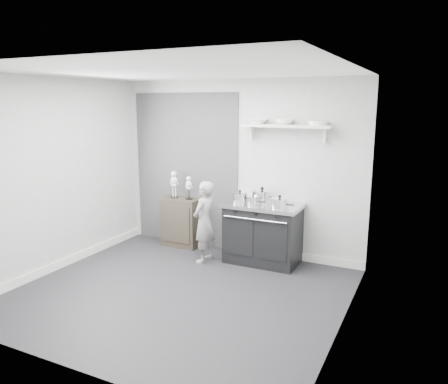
{
  "coord_description": "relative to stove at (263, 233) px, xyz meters",
  "views": [
    {
      "loc": [
        2.76,
        -4.37,
        2.35
      ],
      "look_at": [
        0.17,
        0.95,
        1.13
      ],
      "focal_mm": 35.0,
      "sensor_mm": 36.0,
      "label": 1
    }
  ],
  "objects": [
    {
      "name": "pot_front_center",
      "position": [
        -0.1,
        -0.15,
        0.51
      ],
      "size": [
        0.27,
        0.19,
        0.16
      ],
      "color": "silver",
      "rests_on": "stove"
    },
    {
      "name": "pot_front_left",
      "position": [
        -0.35,
        -0.07,
        0.52
      ],
      "size": [
        0.3,
        0.22,
        0.19
      ],
      "color": "silver",
      "rests_on": "stove"
    },
    {
      "name": "ground",
      "position": [
        -0.55,
        -1.48,
        -0.45
      ],
      "size": [
        4.0,
        4.0,
        0.0
      ],
      "primitive_type": "plane",
      "color": "black",
      "rests_on": "ground"
    },
    {
      "name": "bowl_large",
      "position": [
        -0.19,
        0.19,
        1.62
      ],
      "size": [
        0.29,
        0.29,
        0.07
      ],
      "primitive_type": "imported",
      "color": "white",
      "rests_on": "wall_shelf"
    },
    {
      "name": "child",
      "position": [
        -0.79,
        -0.36,
        0.16
      ],
      "size": [
        0.32,
        0.47,
        1.22
      ],
      "primitive_type": "imported",
      "rotation": [
        0.0,
        0.0,
        -1.64
      ],
      "color": "gray",
      "rests_on": "ground"
    },
    {
      "name": "bowl_small",
      "position": [
        0.22,
        0.19,
        1.63
      ],
      "size": [
        0.25,
        0.25,
        0.08
      ],
      "primitive_type": "imported",
      "color": "white",
      "rests_on": "wall_shelf"
    },
    {
      "name": "side_cabinet",
      "position": [
        -1.49,
        0.13,
        -0.05
      ],
      "size": [
        0.62,
        0.36,
        0.81
      ],
      "primitive_type": "cube",
      "color": "black",
      "rests_on": "ground"
    },
    {
      "name": "skeleton_full",
      "position": [
        -1.62,
        0.13,
        0.61
      ],
      "size": [
        0.14,
        0.09,
        0.51
      ],
      "primitive_type": null,
      "color": "beige",
      "rests_on": "side_cabinet"
    },
    {
      "name": "skeleton_torso",
      "position": [
        -1.34,
        0.13,
        0.57
      ],
      "size": [
        0.12,
        0.08,
        0.44
      ],
      "primitive_type": null,
      "color": "beige",
      "rests_on": "side_cabinet"
    },
    {
      "name": "room_shell",
      "position": [
        -0.64,
        -1.33,
        1.19
      ],
      "size": [
        4.02,
        3.62,
        2.71
      ],
      "color": "#9E9E9C",
      "rests_on": "ground"
    },
    {
      "name": "pot_front_right",
      "position": [
        0.31,
        -0.18,
        0.52
      ],
      "size": [
        0.33,
        0.24,
        0.19
      ],
      "color": "silver",
      "rests_on": "stove"
    },
    {
      "name": "pot_back_left",
      "position": [
        -0.07,
        0.11,
        0.53
      ],
      "size": [
        0.38,
        0.3,
        0.23
      ],
      "color": "silver",
      "rests_on": "stove"
    },
    {
      "name": "wall_shelf",
      "position": [
        0.25,
        0.2,
        1.56
      ],
      "size": [
        1.3,
        0.26,
        0.24
      ],
      "color": "silver",
      "rests_on": "room_shell"
    },
    {
      "name": "plate_stack",
      "position": [
        0.71,
        0.19,
        1.62
      ],
      "size": [
        0.25,
        0.25,
        0.06
      ],
      "primitive_type": "cylinder",
      "color": "white",
      "rests_on": "wall_shelf"
    },
    {
      "name": "stove",
      "position": [
        0.0,
        0.0,
        0.0
      ],
      "size": [
        1.12,
        0.7,
        0.9
      ],
      "color": "black",
      "rests_on": "ground"
    }
  ]
}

